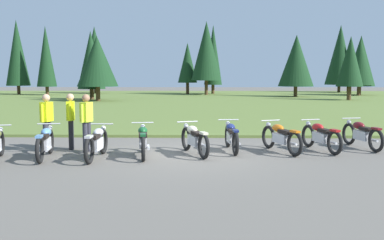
# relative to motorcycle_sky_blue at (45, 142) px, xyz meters

# --- Properties ---
(ground_plane) EXTENTS (140.00, 140.00, 0.00)m
(ground_plane) POSITION_rel_motorcycle_sky_blue_xyz_m (3.87, 0.70, -0.44)
(ground_plane) COLOR #605B54
(grass_moorland) EXTENTS (80.00, 44.00, 0.10)m
(grass_moorland) POSITION_rel_motorcycle_sky_blue_xyz_m (3.87, 25.80, -0.39)
(grass_moorland) COLOR #5B7033
(grass_moorland) RESTS_ON ground
(forest_treeline) EXTENTS (41.56, 26.51, 8.57)m
(forest_treeline) POSITION_rel_motorcycle_sky_blue_xyz_m (5.47, 34.96, 3.80)
(forest_treeline) COLOR #47331E
(forest_treeline) RESTS_ON ground
(motorcycle_sky_blue) EXTENTS (0.68, 2.09, 0.88)m
(motorcycle_sky_blue) POSITION_rel_motorcycle_sky_blue_xyz_m (0.00, 0.00, 0.00)
(motorcycle_sky_blue) COLOR black
(motorcycle_sky_blue) RESTS_ON ground
(motorcycle_silver) EXTENTS (0.62, 2.10, 0.88)m
(motorcycle_silver) POSITION_rel_motorcycle_sky_blue_xyz_m (1.38, -0.01, 0.00)
(motorcycle_silver) COLOR black
(motorcycle_silver) RESTS_ON ground
(motorcycle_british_green) EXTENTS (0.65, 2.09, 0.88)m
(motorcycle_british_green) POSITION_rel_motorcycle_sky_blue_xyz_m (2.56, 0.35, 0.00)
(motorcycle_british_green) COLOR black
(motorcycle_british_green) RESTS_ON ground
(motorcycle_cream) EXTENTS (0.94, 1.99, 0.88)m
(motorcycle_cream) POSITION_rel_motorcycle_sky_blue_xyz_m (3.96, 0.64, 0.00)
(motorcycle_cream) COLOR black
(motorcycle_cream) RESTS_ON ground
(motorcycle_navy) EXTENTS (0.62, 2.10, 0.88)m
(motorcycle_navy) POSITION_rel_motorcycle_sky_blue_xyz_m (5.03, 1.20, 0.00)
(motorcycle_navy) COLOR black
(motorcycle_navy) RESTS_ON ground
(motorcycle_orange) EXTENTS (0.94, 1.99, 0.88)m
(motorcycle_orange) POSITION_rel_motorcycle_sky_blue_xyz_m (6.43, 1.06, 0.00)
(motorcycle_orange) COLOR black
(motorcycle_orange) RESTS_ON ground
(motorcycle_red) EXTENTS (0.81, 2.04, 0.88)m
(motorcycle_red) POSITION_rel_motorcycle_sky_blue_xyz_m (7.64, 1.29, 0.00)
(motorcycle_red) COLOR black
(motorcycle_red) RESTS_ON ground
(motorcycle_maroon) EXTENTS (0.73, 2.07, 0.88)m
(motorcycle_maroon) POSITION_rel_motorcycle_sky_blue_xyz_m (9.00, 1.76, 0.00)
(motorcycle_maroon) COLOR black
(motorcycle_maroon) RESTS_ON ground
(rider_with_back_turned) EXTENTS (0.32, 0.53, 1.67)m
(rider_with_back_turned) POSITION_rel_motorcycle_sky_blue_xyz_m (0.86, 0.94, 0.51)
(rider_with_back_turned) COLOR #2D2D38
(rider_with_back_turned) RESTS_ON ground
(rider_checking_bike) EXTENTS (0.29, 0.54, 1.67)m
(rider_checking_bike) POSITION_rel_motorcycle_sky_blue_xyz_m (0.27, 1.38, 0.51)
(rider_checking_bike) COLOR black
(rider_checking_bike) RESTS_ON ground
(rider_in_hivis_vest) EXTENTS (0.29, 0.54, 1.67)m
(rider_in_hivis_vest) POSITION_rel_motorcycle_sky_blue_xyz_m (-0.31, 1.01, 0.51)
(rider_in_hivis_vest) COLOR #2D2D38
(rider_in_hivis_vest) RESTS_ON ground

